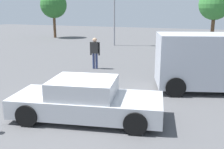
# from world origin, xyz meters

# --- Properties ---
(ground_plane) EXTENTS (80.00, 80.00, 0.00)m
(ground_plane) POSITION_xyz_m (0.00, 0.00, 0.00)
(ground_plane) COLOR #515154
(sedan_foreground) EXTENTS (4.68, 2.59, 1.22)m
(sedan_foreground) POSITION_xyz_m (0.36, -0.18, 0.57)
(sedan_foreground) COLOR #B7BABF
(sedan_foreground) RESTS_ON ground_plane
(van_white) EXTENTS (5.49, 3.50, 2.27)m
(van_white) POSITION_xyz_m (4.11, 4.36, 1.22)
(van_white) COLOR #B2B7C1
(van_white) RESTS_ON ground_plane
(pedestrian) EXTENTS (0.57, 0.29, 1.71)m
(pedestrian) POSITION_xyz_m (-2.33, 6.11, 1.02)
(pedestrian) COLOR navy
(pedestrian) RESTS_ON ground_plane
(tree_back_left) EXTENTS (2.80, 2.80, 5.06)m
(tree_back_left) POSITION_xyz_m (3.38, 19.17, 3.63)
(tree_back_left) COLOR brown
(tree_back_left) RESTS_ON ground_plane
(tree_far_right) EXTENTS (2.99, 2.99, 5.20)m
(tree_far_right) POSITION_xyz_m (-13.73, 19.30, 3.69)
(tree_far_right) COLOR brown
(tree_far_right) RESTS_ON ground_plane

